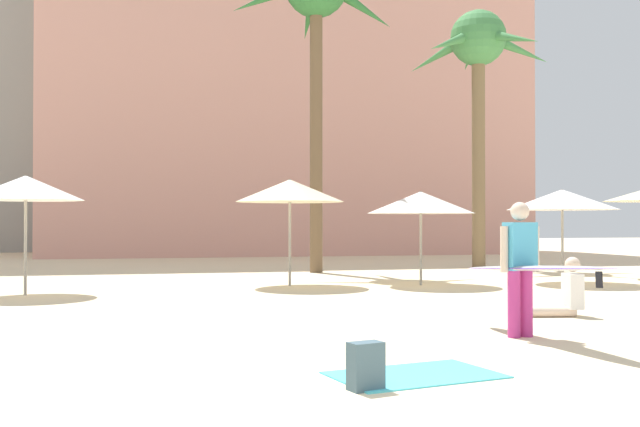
% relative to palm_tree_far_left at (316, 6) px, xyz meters
% --- Properties ---
extents(hotel_pink, '(22.42, 10.93, 19.74)m').
position_rel_palm_tree_far_left_xyz_m(hotel_pink, '(1.89, 15.77, 1.95)').
color(hotel_pink, '#DB9989').
rests_on(hotel_pink, ground).
extents(palm_tree_far_left, '(5.04, 5.14, 9.48)m').
position_rel_palm_tree_far_left_xyz_m(palm_tree_far_left, '(0.00, 0.00, 0.00)').
color(palm_tree_far_left, brown).
rests_on(palm_tree_far_left, ground).
extents(palm_tree_center, '(4.82, 4.96, 8.51)m').
position_rel_palm_tree_far_left_xyz_m(palm_tree_center, '(5.78, 1.16, -0.98)').
color(palm_tree_center, brown).
rests_on(palm_tree_center, ground).
extents(cafe_umbrella_0, '(2.53, 2.53, 2.21)m').
position_rel_palm_tree_far_left_xyz_m(cafe_umbrella_0, '(1.39, -4.89, -5.97)').
color(cafe_umbrella_0, gray).
rests_on(cafe_umbrella_0, ground).
extents(cafe_umbrella_1, '(2.30, 2.30, 2.43)m').
position_rel_palm_tree_far_left_xyz_m(cafe_umbrella_1, '(-7.30, -5.29, -5.74)').
color(cafe_umbrella_1, gray).
rests_on(cafe_umbrella_1, ground).
extents(cafe_umbrella_2, '(2.65, 2.65, 2.28)m').
position_rel_palm_tree_far_left_xyz_m(cafe_umbrella_2, '(4.94, -5.19, -5.89)').
color(cafe_umbrella_2, gray).
rests_on(cafe_umbrella_2, ground).
extents(cafe_umbrella_4, '(2.52, 2.52, 2.48)m').
position_rel_palm_tree_far_left_xyz_m(cafe_umbrella_4, '(-1.66, -4.42, -5.71)').
color(cafe_umbrella_4, gray).
rests_on(cafe_umbrella_4, ground).
extents(beach_towel, '(1.74, 1.28, 0.01)m').
position_rel_palm_tree_far_left_xyz_m(beach_towel, '(-2.43, -14.56, -7.91)').
color(beach_towel, '#4CC6D6').
rests_on(beach_towel, ground).
extents(backpack, '(0.34, 0.30, 0.42)m').
position_rel_palm_tree_far_left_xyz_m(backpack, '(-3.08, -15.02, -7.72)').
color(backpack, '#415A66').
rests_on(backpack, ground).
extents(person_mid_center, '(0.61, 3.16, 1.73)m').
position_rel_palm_tree_far_left_xyz_m(person_mid_center, '(-0.26, -12.77, -6.99)').
color(person_mid_center, '#B7337F').
rests_on(person_mid_center, ground).
extents(person_near_left, '(1.03, 0.56, 0.93)m').
position_rel_palm_tree_far_left_xyz_m(person_near_left, '(1.42, -10.85, -7.60)').
color(person_near_left, beige).
rests_on(person_near_left, ground).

